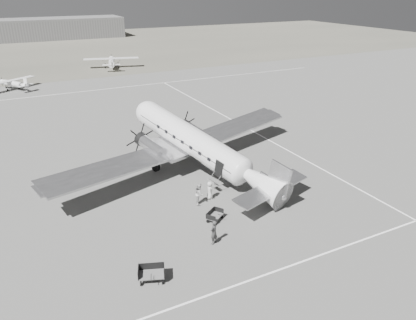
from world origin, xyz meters
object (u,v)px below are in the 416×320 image
(ground_crew, at_px, (214,232))
(light_plane_right, at_px, (112,63))
(hangar_main, at_px, (58,28))
(ramp_agent, at_px, (199,194))
(passenger, at_px, (210,190))
(dc3_airliner, at_px, (198,147))
(light_plane_left, at_px, (13,84))
(baggage_cart_near, at_px, (215,216))
(baggage_cart_far, at_px, (151,274))

(ground_crew, bearing_deg, light_plane_right, -126.28)
(hangar_main, relative_size, ground_crew, 22.83)
(ground_crew, relative_size, ramp_agent, 1.00)
(light_plane_right, relative_size, ramp_agent, 6.41)
(hangar_main, xyz_separation_m, passenger, (-5.73, -123.57, -2.50))
(dc3_airliner, bearing_deg, ramp_agent, -132.56)
(hangar_main, bearing_deg, light_plane_right, -88.10)
(light_plane_left, distance_m, ground_crew, 57.03)
(baggage_cart_near, bearing_deg, light_plane_left, 68.04)
(light_plane_right, distance_m, passenger, 62.56)
(ramp_agent, distance_m, passenger, 1.21)
(light_plane_right, xyz_separation_m, ground_crew, (-10.49, -68.01, -0.31))
(dc3_airliner, height_order, ramp_agent, dc3_airliner)
(ground_crew, bearing_deg, ramp_agent, -133.27)
(hangar_main, bearing_deg, baggage_cart_near, -93.15)
(light_plane_right, relative_size, passenger, 7.36)
(passenger, bearing_deg, dc3_airliner, 7.66)
(hangar_main, distance_m, light_plane_left, 75.62)
(dc3_airliner, distance_m, baggage_cart_near, 8.98)
(dc3_airliner, distance_m, passenger, 5.52)
(dc3_airliner, height_order, baggage_cart_near, dc3_airliner)
(light_plane_left, height_order, baggage_cart_far, light_plane_left)
(light_plane_left, bearing_deg, baggage_cart_far, -119.01)
(dc3_airliner, bearing_deg, hangar_main, 70.36)
(light_plane_right, bearing_deg, ground_crew, -84.00)
(baggage_cart_far, bearing_deg, passenger, 64.40)
(baggage_cart_far, height_order, passenger, passenger)
(hangar_main, bearing_deg, ground_crew, -93.73)
(dc3_airliner, xyz_separation_m, ramp_agent, (-2.49, -5.32, -1.88))
(dc3_airliner, relative_size, light_plane_right, 2.49)
(light_plane_right, distance_m, ramp_agent, 63.06)
(light_plane_left, distance_m, light_plane_right, 23.56)
(light_plane_left, bearing_deg, hangar_main, 42.39)
(baggage_cart_near, distance_m, ground_crew, 3.07)
(baggage_cart_far, xyz_separation_m, ramp_agent, (6.82, 7.32, 0.44))
(light_plane_left, xyz_separation_m, light_plane_right, (20.37, 11.84, 0.28))
(hangar_main, height_order, baggage_cart_far, hangar_main)
(ramp_agent, bearing_deg, baggage_cart_near, -152.22)
(hangar_main, height_order, dc3_airliner, hangar_main)
(dc3_airliner, relative_size, ground_crew, 16.00)
(dc3_airliner, xyz_separation_m, baggage_cart_near, (-2.58, -8.26, -2.39))
(dc3_airliner, distance_m, light_plane_right, 57.49)
(ground_crew, bearing_deg, hangar_main, -121.24)
(baggage_cart_near, bearing_deg, ramp_agent, 54.17)
(light_plane_right, height_order, baggage_cart_near, light_plane_right)
(hangar_main, distance_m, passenger, 123.73)
(baggage_cart_near, height_order, ground_crew, ground_crew)
(dc3_airliner, height_order, light_plane_left, dc3_airliner)
(baggage_cart_near, relative_size, ramp_agent, 0.79)
(baggage_cart_near, height_order, ramp_agent, ramp_agent)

